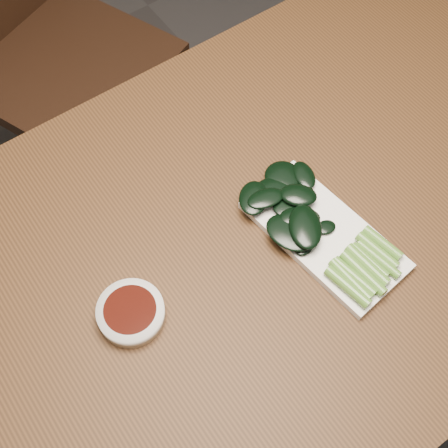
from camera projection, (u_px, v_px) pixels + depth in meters
ground at (236, 376)px, 1.64m from camera, size 6.00×6.00×0.00m
table at (243, 262)px, 1.05m from camera, size 1.40×0.80×0.75m
chair_far at (39, 39)px, 1.57m from camera, size 0.59×0.59×0.89m
sauce_bowl at (131, 313)px, 0.91m from camera, size 0.10×0.10×0.03m
serving_plate at (324, 235)px, 0.98m from camera, size 0.16×0.28×0.01m
gai_lan at (313, 225)px, 0.97m from camera, size 0.17×0.29×0.03m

